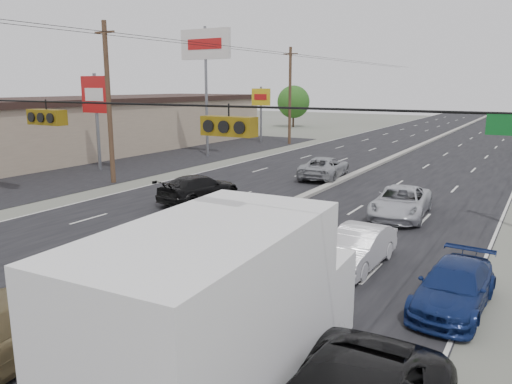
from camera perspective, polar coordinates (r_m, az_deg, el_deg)
ground at (r=15.02m, az=-24.57°, el=-13.30°), size 200.00×200.00×0.00m
road_surface at (r=39.66m, az=13.44°, el=2.85°), size 20.00×160.00×0.02m
center_median at (r=39.65m, az=13.45°, el=2.99°), size 0.50×160.00×0.20m
strip_mall at (r=49.73m, az=-18.56°, el=7.05°), size 12.00×42.00×4.60m
parking_lot at (r=43.62m, az=-10.54°, el=3.80°), size 10.00×42.00×0.02m
utility_pole_left_b at (r=32.87m, az=-16.48°, el=9.79°), size 1.60×0.30×10.00m
utility_pole_left_c at (r=53.18m, az=3.90°, el=10.96°), size 1.60×0.30×10.00m
traffic_signals at (r=12.56m, az=-23.07°, el=8.08°), size 25.00×0.30×0.54m
pole_sign_mid at (r=38.22m, az=-17.84°, el=9.98°), size 2.60×0.25×7.00m
pole_sign_billboard at (r=44.04m, az=-5.80°, el=15.59°), size 5.00×0.25×11.00m
pole_sign_far at (r=54.87m, az=0.57°, el=10.29°), size 2.20×0.25×6.00m
tree_left_far at (r=75.35m, az=4.31°, el=10.23°), size 4.80×4.80×6.12m
box_truck at (r=9.48m, az=-3.23°, el=-14.08°), size 3.08×7.77×3.87m
red_sedan at (r=15.09m, az=-7.87°, el=-9.05°), size 1.92×4.65×1.50m
queue_car_a at (r=21.13m, az=1.01°, el=-2.79°), size 1.91×4.37×1.47m
queue_car_b at (r=17.60m, az=11.60°, el=-6.27°), size 1.60×4.22×1.38m
queue_car_c at (r=24.61m, az=16.20°, el=-1.17°), size 2.79×5.30×1.42m
queue_car_d at (r=15.21m, az=21.70°, el=-10.12°), size 1.96×4.44×1.27m
oncoming_near at (r=26.89m, az=-6.51°, el=0.37°), size 2.71×5.23×1.45m
oncoming_far at (r=33.82m, az=7.84°, el=2.77°), size 3.01×5.52×1.47m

